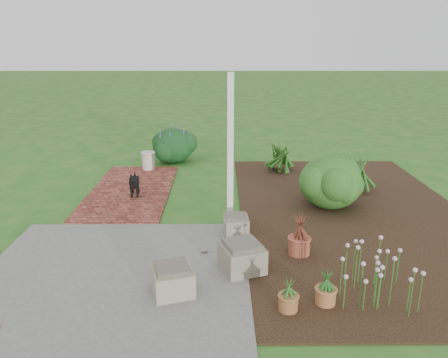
{
  "coord_description": "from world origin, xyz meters",
  "views": [
    {
      "loc": [
        0.15,
        -6.7,
        2.95
      ],
      "look_at": [
        0.2,
        0.4,
        0.7
      ],
      "focal_mm": 35.0,
      "sensor_mm": 36.0,
      "label": 1
    }
  ],
  "objects_px": {
    "cream_ceramic_urn": "(148,161)",
    "evergreen_shrub": "(331,181)",
    "black_dog": "(134,182)",
    "stone_trough_near": "(173,281)"
  },
  "relations": [
    {
      "from": "cream_ceramic_urn",
      "to": "evergreen_shrub",
      "type": "xyz_separation_m",
      "value": [
        3.73,
        -2.44,
        0.27
      ]
    },
    {
      "from": "black_dog",
      "to": "cream_ceramic_urn",
      "type": "relative_size",
      "value": 1.36
    },
    {
      "from": "cream_ceramic_urn",
      "to": "evergreen_shrub",
      "type": "height_order",
      "value": "evergreen_shrub"
    },
    {
      "from": "black_dog",
      "to": "stone_trough_near",
      "type": "bearing_deg",
      "value": -78.91
    },
    {
      "from": "stone_trough_near",
      "to": "black_dog",
      "type": "height_order",
      "value": "black_dog"
    },
    {
      "from": "black_dog",
      "to": "cream_ceramic_urn",
      "type": "bearing_deg",
      "value": 84.32
    },
    {
      "from": "stone_trough_near",
      "to": "black_dog",
      "type": "distance_m",
      "value": 3.64
    },
    {
      "from": "cream_ceramic_urn",
      "to": "stone_trough_near",
      "type": "bearing_deg",
      "value": -78.01
    },
    {
      "from": "cream_ceramic_urn",
      "to": "evergreen_shrub",
      "type": "relative_size",
      "value": 0.35
    },
    {
      "from": "stone_trough_near",
      "to": "cream_ceramic_urn",
      "type": "xyz_separation_m",
      "value": [
        -1.14,
        5.37,
        0.05
      ]
    }
  ]
}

